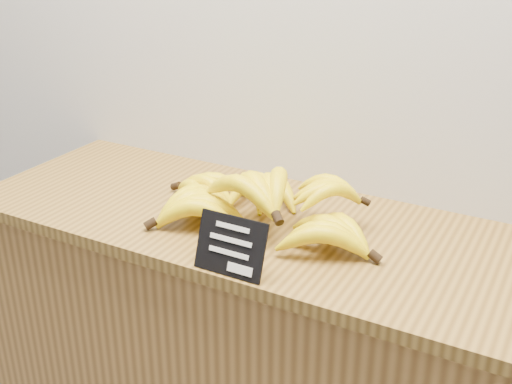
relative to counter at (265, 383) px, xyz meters
name	(u,v)px	position (x,y,z in m)	size (l,w,h in m)	color
counter	(265,383)	(0.00, 0.00, 0.00)	(1.49, 0.50, 0.90)	olive
counter_top	(266,225)	(0.00, 0.00, 0.47)	(1.46, 0.54, 0.03)	olive
chalkboard_sign	(230,246)	(0.05, -0.24, 0.54)	(0.15, 0.01, 0.12)	black
banana_pile	(255,201)	(-0.02, -0.02, 0.53)	(0.58, 0.40, 0.13)	yellow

